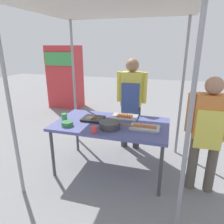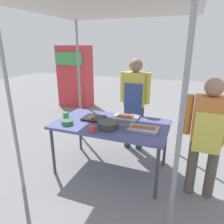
{
  "view_description": "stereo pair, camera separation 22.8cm",
  "coord_description": "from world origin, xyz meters",
  "px_view_note": "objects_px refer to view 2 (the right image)",
  "views": [
    {
      "loc": [
        0.76,
        -2.56,
        1.79
      ],
      "look_at": [
        0.0,
        0.05,
        0.9
      ],
      "focal_mm": 32.35,
      "sensor_mm": 36.0,
      "label": 1
    },
    {
      "loc": [
        0.98,
        -2.48,
        1.79
      ],
      "look_at": [
        0.0,
        0.05,
        0.9
      ],
      "focal_mm": 32.35,
      "sensor_mm": 36.0,
      "label": 2
    }
  ],
  "objects_px": {
    "stall_table": "(111,126)",
    "cooking_wok": "(108,125)",
    "tray_pork_links": "(125,117)",
    "drink_cup_by_wok": "(92,129)",
    "vendor_woman": "(135,98)",
    "tray_meat_skewers": "(94,118)",
    "customer_nearby": "(207,131)",
    "drink_cup_near_edge": "(66,115)",
    "tray_grilled_sausages": "(143,129)",
    "neighbor_stall_right": "(75,76)",
    "condiment_bowl": "(67,122)"
  },
  "relations": [
    {
      "from": "cooking_wok",
      "to": "customer_nearby",
      "type": "xyz_separation_m",
      "value": [
        1.19,
        0.07,
        0.06
      ]
    },
    {
      "from": "vendor_woman",
      "to": "drink_cup_by_wok",
      "type": "bearing_deg",
      "value": 78.13
    },
    {
      "from": "stall_table",
      "to": "neighbor_stall_right",
      "type": "relative_size",
      "value": 0.89
    },
    {
      "from": "drink_cup_near_edge",
      "to": "neighbor_stall_right",
      "type": "relative_size",
      "value": 0.05
    },
    {
      "from": "tray_pork_links",
      "to": "drink_cup_by_wok",
      "type": "distance_m",
      "value": 0.67
    },
    {
      "from": "tray_grilled_sausages",
      "to": "condiment_bowl",
      "type": "distance_m",
      "value": 1.05
    },
    {
      "from": "drink_cup_by_wok",
      "to": "neighbor_stall_right",
      "type": "relative_size",
      "value": 0.05
    },
    {
      "from": "neighbor_stall_right",
      "to": "customer_nearby",
      "type": "bearing_deg",
      "value": -40.12
    },
    {
      "from": "stall_table",
      "to": "vendor_woman",
      "type": "bearing_deg",
      "value": 80.05
    },
    {
      "from": "tray_pork_links",
      "to": "tray_meat_skewers",
      "type": "bearing_deg",
      "value": -156.09
    },
    {
      "from": "tray_meat_skewers",
      "to": "drink_cup_near_edge",
      "type": "relative_size",
      "value": 3.17
    },
    {
      "from": "customer_nearby",
      "to": "tray_grilled_sausages",
      "type": "bearing_deg",
      "value": 177.66
    },
    {
      "from": "stall_table",
      "to": "drink_cup_near_edge",
      "type": "relative_size",
      "value": 16.45
    },
    {
      "from": "vendor_woman",
      "to": "neighbor_stall_right",
      "type": "relative_size",
      "value": 0.89
    },
    {
      "from": "cooking_wok",
      "to": "drink_cup_by_wok",
      "type": "distance_m",
      "value": 0.24
    },
    {
      "from": "drink_cup_by_wok",
      "to": "neighbor_stall_right",
      "type": "bearing_deg",
      "value": 123.94
    },
    {
      "from": "tray_meat_skewers",
      "to": "cooking_wok",
      "type": "height_order",
      "value": "cooking_wok"
    },
    {
      "from": "tray_grilled_sausages",
      "to": "neighbor_stall_right",
      "type": "distance_m",
      "value": 4.03
    },
    {
      "from": "tray_pork_links",
      "to": "vendor_woman",
      "type": "bearing_deg",
      "value": 90.43
    },
    {
      "from": "tray_grilled_sausages",
      "to": "neighbor_stall_right",
      "type": "bearing_deg",
      "value": 133.35
    },
    {
      "from": "tray_meat_skewers",
      "to": "drink_cup_by_wok",
      "type": "xyz_separation_m",
      "value": [
        0.19,
        -0.43,
        0.03
      ]
    },
    {
      "from": "condiment_bowl",
      "to": "vendor_woman",
      "type": "distance_m",
      "value": 1.26
    },
    {
      "from": "tray_pork_links",
      "to": "customer_nearby",
      "type": "distance_m",
      "value": 1.15
    },
    {
      "from": "drink_cup_near_edge",
      "to": "drink_cup_by_wok",
      "type": "bearing_deg",
      "value": -27.69
    },
    {
      "from": "stall_table",
      "to": "neighbor_stall_right",
      "type": "height_order",
      "value": "neighbor_stall_right"
    },
    {
      "from": "stall_table",
      "to": "cooking_wok",
      "type": "height_order",
      "value": "cooking_wok"
    },
    {
      "from": "drink_cup_by_wok",
      "to": "stall_table",
      "type": "bearing_deg",
      "value": 74.29
    },
    {
      "from": "cooking_wok",
      "to": "tray_grilled_sausages",
      "type": "bearing_deg",
      "value": 13.25
    },
    {
      "from": "tray_pork_links",
      "to": "neighbor_stall_right",
      "type": "bearing_deg",
      "value": 132.93
    },
    {
      "from": "condiment_bowl",
      "to": "neighbor_stall_right",
      "type": "bearing_deg",
      "value": 119.08
    },
    {
      "from": "tray_pork_links",
      "to": "customer_nearby",
      "type": "bearing_deg",
      "value": -18.18
    },
    {
      "from": "tray_pork_links",
      "to": "drink_cup_near_edge",
      "type": "relative_size",
      "value": 3.98
    },
    {
      "from": "neighbor_stall_right",
      "to": "tray_grilled_sausages",
      "type": "bearing_deg",
      "value": -46.65
    },
    {
      "from": "tray_pork_links",
      "to": "customer_nearby",
      "type": "xyz_separation_m",
      "value": [
        1.09,
        -0.36,
        0.09
      ]
    },
    {
      "from": "drink_cup_near_edge",
      "to": "neighbor_stall_right",
      "type": "xyz_separation_m",
      "value": [
        -1.58,
        2.92,
        0.11
      ]
    },
    {
      "from": "drink_cup_near_edge",
      "to": "tray_pork_links",
      "type": "bearing_deg",
      "value": 20.75
    },
    {
      "from": "tray_grilled_sausages",
      "to": "stall_table",
      "type": "bearing_deg",
      "value": 170.65
    },
    {
      "from": "tray_pork_links",
      "to": "vendor_woman",
      "type": "height_order",
      "value": "vendor_woman"
    },
    {
      "from": "condiment_bowl",
      "to": "neighbor_stall_right",
      "type": "distance_m",
      "value": 3.57
    },
    {
      "from": "customer_nearby",
      "to": "neighbor_stall_right",
      "type": "height_order",
      "value": "neighbor_stall_right"
    },
    {
      "from": "drink_cup_near_edge",
      "to": "vendor_woman",
      "type": "relative_size",
      "value": 0.06
    },
    {
      "from": "drink_cup_near_edge",
      "to": "condiment_bowl",
      "type": "bearing_deg",
      "value": -52.68
    },
    {
      "from": "condiment_bowl",
      "to": "neighbor_stall_right",
      "type": "xyz_separation_m",
      "value": [
        -1.73,
        3.12,
        0.13
      ]
    },
    {
      "from": "cooking_wok",
      "to": "neighbor_stall_right",
      "type": "xyz_separation_m",
      "value": [
        -2.32,
        3.03,
        0.11
      ]
    },
    {
      "from": "customer_nearby",
      "to": "tray_pork_links",
      "type": "bearing_deg",
      "value": 161.82
    },
    {
      "from": "tray_grilled_sausages",
      "to": "drink_cup_by_wok",
      "type": "height_order",
      "value": "drink_cup_by_wok"
    },
    {
      "from": "tray_meat_skewers",
      "to": "drink_cup_near_edge",
      "type": "xyz_separation_m",
      "value": [
        -0.4,
        -0.12,
        0.03
      ]
    },
    {
      "from": "condiment_bowl",
      "to": "customer_nearby",
      "type": "relative_size",
      "value": 0.11
    },
    {
      "from": "stall_table",
      "to": "cooking_wok",
      "type": "bearing_deg",
      "value": -78.01
    },
    {
      "from": "tray_grilled_sausages",
      "to": "drink_cup_near_edge",
      "type": "bearing_deg",
      "value": 179.45
    }
  ]
}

